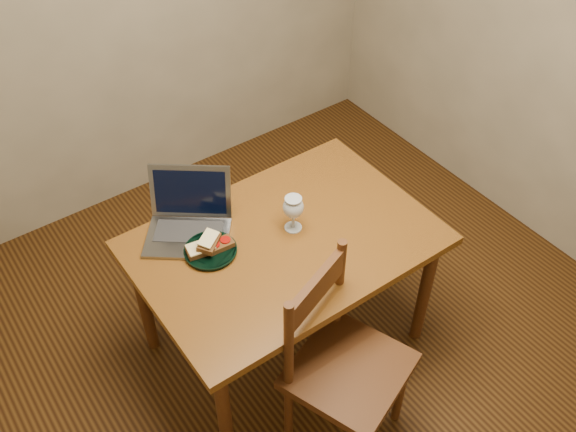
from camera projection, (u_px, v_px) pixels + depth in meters
floor at (306, 338)px, 3.35m from camera, size 3.20×3.20×0.02m
right_wall at (575, 20)px, 3.13m from camera, size 0.02×3.20×2.60m
table at (285, 253)px, 2.88m from camera, size 1.30×0.90×0.74m
chair at (344, 359)px, 2.61m from camera, size 0.58×0.57×0.49m
plate at (211, 251)px, 2.76m from camera, size 0.23×0.23×0.02m
sandwich_cheese at (201, 249)px, 2.73m from camera, size 0.13×0.10×0.04m
sandwich_tomato at (220, 244)px, 2.75m from camera, size 0.12×0.07×0.03m
sandwich_top at (209, 241)px, 2.72m from camera, size 0.14×0.13×0.04m
milk_glass at (293, 213)px, 2.81m from camera, size 0.09×0.09×0.18m
laptop at (189, 216)px, 2.83m from camera, size 0.49×0.48×0.26m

